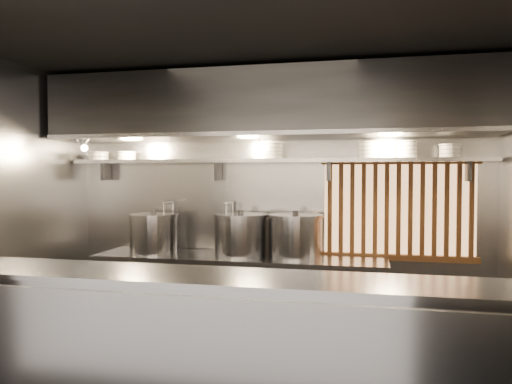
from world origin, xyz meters
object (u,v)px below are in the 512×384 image
at_px(pendant_bulb, 259,153).
at_px(stock_pot_left, 153,233).
at_px(heat_lamp, 83,143).
at_px(stock_pot_right, 296,236).
at_px(stock_pot_mid, 240,234).

height_order(pendant_bulb, stock_pot_left, pendant_bulb).
xyz_separation_m(heat_lamp, stock_pot_left, (0.67, 0.25, -0.96)).
xyz_separation_m(heat_lamp, stock_pot_right, (2.18, 0.32, -0.95)).
distance_m(pendant_bulb, stock_pot_left, 1.42).
bearing_deg(stock_pot_left, heat_lamp, -159.21).
height_order(heat_lamp, stock_pot_left, heat_lamp).
bearing_deg(stock_pot_right, heat_lamp, -171.61).
height_order(stock_pot_left, stock_pot_mid, stock_pot_mid).
relative_size(pendant_bulb, stock_pot_right, 0.26).
bearing_deg(heat_lamp, stock_pot_right, 8.39).
xyz_separation_m(pendant_bulb, stock_pot_right, (0.39, -0.03, -0.84)).
relative_size(stock_pot_left, stock_pot_right, 0.90).
xyz_separation_m(stock_pot_mid, stock_pot_right, (0.57, 0.01, 0.00)).
distance_m(stock_pot_left, stock_pot_mid, 0.95).
bearing_deg(stock_pot_mid, heat_lamp, -169.20).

